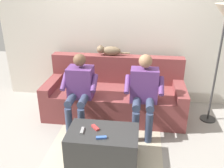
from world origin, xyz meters
TOP-DOWN VIEW (x-y plane):
  - ground_plane at (0.00, 0.60)m, footprint 8.00×8.00m
  - back_wall at (0.00, -0.72)m, footprint 4.21×0.06m
  - couch at (0.00, -0.16)m, footprint 2.19×0.89m
  - coffee_table at (0.00, 1.03)m, footprint 0.84×0.51m
  - person_left_seated at (-0.46, 0.30)m, footprint 0.54×0.53m
  - person_right_seated at (0.46, 0.28)m, footprint 0.51×0.59m
  - cat_on_backrest at (0.14, -0.45)m, footprint 0.55×0.13m
  - remote_blue at (-0.01, 1.16)m, footprint 0.12×0.06m
  - remote_gray at (0.24, 1.05)m, footprint 0.04×0.13m
  - remote_red at (0.10, 0.97)m, footprint 0.12×0.12m
  - floor_rug at (0.00, 0.90)m, footprint 1.46×1.72m

SIDE VIEW (x-z plane):
  - ground_plane at x=0.00m, z-range 0.00..0.00m
  - floor_rug at x=0.00m, z-range 0.00..0.01m
  - coffee_table at x=0.00m, z-range 0.00..0.40m
  - couch at x=0.00m, z-range -0.14..0.75m
  - remote_gray at x=0.24m, z-range 0.40..0.42m
  - remote_blue at x=-0.01m, z-range 0.40..0.43m
  - remote_red at x=0.10m, z-range 0.40..0.43m
  - person_right_seated at x=0.46m, z-range 0.07..1.17m
  - person_left_seated at x=-0.46m, z-range 0.07..1.20m
  - cat_on_backrest at x=0.14m, z-range 0.89..1.06m
  - back_wall at x=0.00m, z-range 0.00..2.62m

